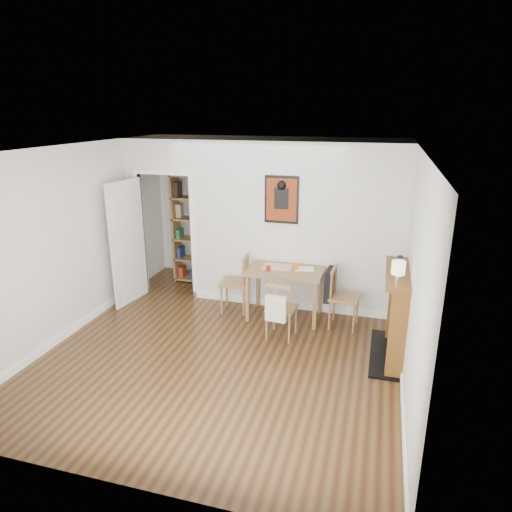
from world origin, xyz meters
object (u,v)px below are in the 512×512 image
(chair_right, at_px, (343,297))
(chair_front, at_px, (281,309))
(notebook, at_px, (304,269))
(chair_left, at_px, (235,283))
(dining_table, at_px, (285,275))
(bookshelf, at_px, (196,230))
(mantel_lamp, at_px, (398,269))
(ceramic_jar_a, at_px, (398,264))
(red_glass, at_px, (268,268))
(orange_fruit, at_px, (296,267))
(ceramic_jar_b, at_px, (400,259))
(fireplace, at_px, (398,312))

(chair_right, xyz_separation_m, chair_front, (-0.79, -0.56, -0.04))
(chair_front, bearing_deg, chair_right, 35.25)
(notebook, bearing_deg, chair_left, -176.88)
(dining_table, relative_size, bookshelf, 0.57)
(chair_front, relative_size, bookshelf, 0.42)
(chair_front, bearing_deg, chair_left, 143.43)
(chair_right, relative_size, mantel_lamp, 3.67)
(chair_left, distance_m, bookshelf, 1.59)
(bookshelf, distance_m, ceramic_jar_a, 3.87)
(chair_front, bearing_deg, bookshelf, 138.73)
(bookshelf, relative_size, red_glass, 23.91)
(bookshelf, bearing_deg, orange_fruit, -27.19)
(notebook, bearing_deg, mantel_lamp, -43.45)
(chair_front, xyz_separation_m, ceramic_jar_a, (1.47, -0.05, 0.80))
(dining_table, distance_m, ceramic_jar_b, 1.72)
(chair_left, xyz_separation_m, mantel_lamp, (2.35, -1.15, 0.86))
(dining_table, relative_size, ceramic_jar_a, 8.46)
(fireplace, height_order, notebook, fireplace)
(red_glass, bearing_deg, ceramic_jar_b, -8.70)
(bookshelf, bearing_deg, notebook, -24.99)
(chair_left, distance_m, chair_front, 1.11)
(dining_table, distance_m, orange_fruit, 0.20)
(fireplace, bearing_deg, notebook, 147.94)
(ceramic_jar_b, bearing_deg, mantel_lamp, -93.45)
(chair_front, xyz_separation_m, bookshelf, (-1.96, 1.72, 0.56))
(fireplace, bearing_deg, ceramic_jar_a, 127.77)
(bookshelf, height_order, orange_fruit, bookshelf)
(orange_fruit, bearing_deg, bookshelf, 152.81)
(dining_table, height_order, ceramic_jar_b, ceramic_jar_b)
(chair_front, bearing_deg, red_glass, 122.09)
(dining_table, bearing_deg, red_glass, -151.39)
(chair_right, distance_m, mantel_lamp, 1.50)
(dining_table, bearing_deg, ceramic_jar_a, -23.95)
(ceramic_jar_b, bearing_deg, red_glass, 171.30)
(bookshelf, distance_m, notebook, 2.38)
(fireplace, height_order, ceramic_jar_a, ceramic_jar_a)
(dining_table, relative_size, orange_fruit, 13.54)
(red_glass, height_order, ceramic_jar_a, ceramic_jar_a)
(red_glass, bearing_deg, fireplace, -18.87)
(orange_fruit, bearing_deg, chair_right, -10.07)
(dining_table, height_order, chair_front, chair_front)
(orange_fruit, bearing_deg, dining_table, -163.38)
(chair_front, relative_size, notebook, 3.04)
(fireplace, xyz_separation_m, orange_fruit, (-1.46, 0.80, 0.19))
(orange_fruit, bearing_deg, notebook, 16.41)
(chair_left, bearing_deg, mantel_lamp, -26.01)
(chair_left, xyz_separation_m, chair_right, (1.68, -0.11, 0.01))
(orange_fruit, distance_m, mantel_lamp, 1.89)
(chair_left, height_order, red_glass, chair_left)
(chair_left, distance_m, orange_fruit, 1.02)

